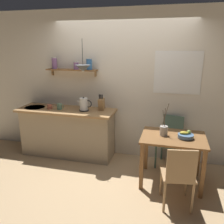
{
  "coord_description": "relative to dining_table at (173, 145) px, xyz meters",
  "views": [
    {
      "loc": [
        0.89,
        -3.55,
        2.09
      ],
      "look_at": [
        -0.1,
        0.25,
        0.95
      ],
      "focal_mm": 37.53,
      "sensor_mm": 36.0,
      "label": 1
    }
  ],
  "objects": [
    {
      "name": "fruit_bowl",
      "position": [
        0.17,
        -0.02,
        0.17
      ],
      "size": [
        0.23,
        0.23,
        0.12
      ],
      "color": "#51759E",
      "rests_on": "dining_table"
    },
    {
      "name": "kitchen_counter",
      "position": [
        -1.96,
        0.49,
        -0.16
      ],
      "size": [
        1.83,
        0.63,
        0.93
      ],
      "color": "tan",
      "rests_on": "ground_plane"
    },
    {
      "name": "dining_chair_far",
      "position": [
        -0.03,
        0.58,
        -0.14
      ],
      "size": [
        0.5,
        0.51,
        0.88
      ],
      "color": "#4C6B5B",
      "rests_on": "ground_plane"
    },
    {
      "name": "coffee_mug_spare",
      "position": [
        -2.07,
        0.43,
        0.35
      ],
      "size": [
        0.14,
        0.09,
        0.11
      ],
      "color": "slate",
      "rests_on": "kitchen_counter"
    },
    {
      "name": "twig_vase",
      "position": [
        -0.15,
        0.02,
        0.21
      ],
      "size": [
        0.12,
        0.12,
        0.5
      ],
      "color": "#B7B2A8",
      "rests_on": "dining_table"
    },
    {
      "name": "coffee_mug_by_sink",
      "position": [
        -2.26,
        0.41,
        0.34
      ],
      "size": [
        0.12,
        0.08,
        0.09
      ],
      "color": "#C6664C",
      "rests_on": "kitchen_counter"
    },
    {
      "name": "back_wall",
      "position": [
        -0.75,
        0.82,
        0.72
      ],
      "size": [
        6.8,
        0.11,
        2.7
      ],
      "color": "silver",
      "rests_on": "ground_plane"
    },
    {
      "name": "dining_table",
      "position": [
        0.0,
        0.0,
        0.0
      ],
      "size": [
        0.94,
        0.71,
        0.76
      ],
      "color": "brown",
      "rests_on": "ground_plane"
    },
    {
      "name": "electric_kettle",
      "position": [
        -1.59,
        0.45,
        0.41
      ],
      "size": [
        0.26,
        0.17,
        0.26
      ],
      "color": "black",
      "rests_on": "kitchen_counter"
    },
    {
      "name": "wall_shelf",
      "position": [
        -1.87,
        0.66,
        1.06
      ],
      "size": [
        0.97,
        0.2,
        0.34
      ],
      "color": "brown"
    },
    {
      "name": "dining_chair_near",
      "position": [
        0.09,
        -0.61,
        -0.13
      ],
      "size": [
        0.48,
        0.49,
        0.89
      ],
      "color": "tan",
      "rests_on": "ground_plane"
    },
    {
      "name": "ground_plane",
      "position": [
        -0.96,
        0.17,
        -0.63
      ],
      "size": [
        14.0,
        14.0,
        0.0
      ],
      "primitive_type": "plane",
      "color": "tan"
    },
    {
      "name": "pendant_lamp",
      "position": [
        -1.56,
        0.38,
        1.06
      ],
      "size": [
        0.27,
        0.27,
        0.54
      ],
      "color": "black"
    },
    {
      "name": "knife_block",
      "position": [
        -1.3,
        0.56,
        0.41
      ],
      "size": [
        0.09,
        0.16,
        0.3
      ],
      "color": "tan",
      "rests_on": "kitchen_counter"
    }
  ]
}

